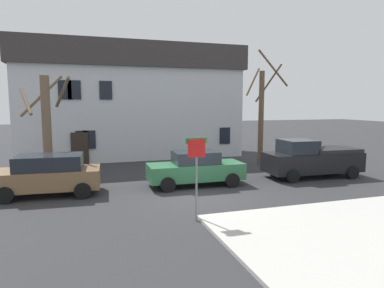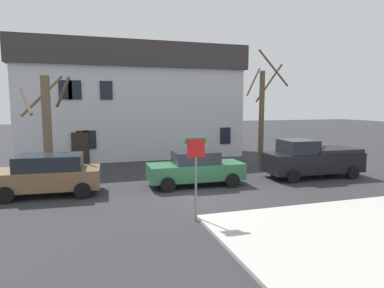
# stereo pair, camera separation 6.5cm
# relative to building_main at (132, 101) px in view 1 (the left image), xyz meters

# --- Properties ---
(ground_plane) EXTENTS (120.00, 120.00, 0.00)m
(ground_plane) POSITION_rel_building_main_xyz_m (1.15, -12.87, -4.14)
(ground_plane) COLOR #2D2D30
(building_main) EXTENTS (16.02, 6.88, 8.13)m
(building_main) POSITION_rel_building_main_xyz_m (0.00, 0.00, 0.00)
(building_main) COLOR silver
(building_main) RESTS_ON ground_plane
(tree_bare_near) EXTENTS (2.63, 2.63, 5.46)m
(tree_bare_near) POSITION_rel_building_main_xyz_m (-5.29, -7.46, -1.23)
(tree_bare_near) COLOR brown
(tree_bare_near) RESTS_ON ground_plane
(tree_bare_mid) EXTENTS (2.28, 2.59, 7.09)m
(tree_bare_mid) POSITION_rel_building_main_xyz_m (7.34, -6.84, -0.79)
(tree_bare_mid) COLOR brown
(tree_bare_mid) RESTS_ON ground_plane
(car_brown_wagon) EXTENTS (4.40, 2.33, 1.75)m
(car_brown_wagon) POSITION_rel_building_main_xyz_m (-4.97, -10.69, -3.23)
(car_brown_wagon) COLOR brown
(car_brown_wagon) RESTS_ON ground_plane
(car_green_sedan) EXTENTS (4.58, 2.00, 1.66)m
(car_green_sedan) POSITION_rel_building_main_xyz_m (1.59, -10.91, -3.31)
(car_green_sedan) COLOR #2D6B42
(car_green_sedan) RESTS_ON ground_plane
(pickup_truck_black) EXTENTS (5.24, 2.33, 2.04)m
(pickup_truck_black) POSITION_rel_building_main_xyz_m (8.12, -10.97, -3.15)
(pickup_truck_black) COLOR black
(pickup_truck_black) RESTS_ON ground_plane
(street_sign_pole) EXTENTS (0.76, 0.07, 2.80)m
(street_sign_pole) POSITION_rel_building_main_xyz_m (0.08, -15.64, -2.18)
(street_sign_pole) COLOR slate
(street_sign_pole) RESTS_ON ground_plane
(bicycle_leaning) EXTENTS (1.64, 0.71, 1.03)m
(bicycle_leaning) POSITION_rel_building_main_xyz_m (-5.35, -6.92, -3.77)
(bicycle_leaning) COLOR black
(bicycle_leaning) RESTS_ON ground_plane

